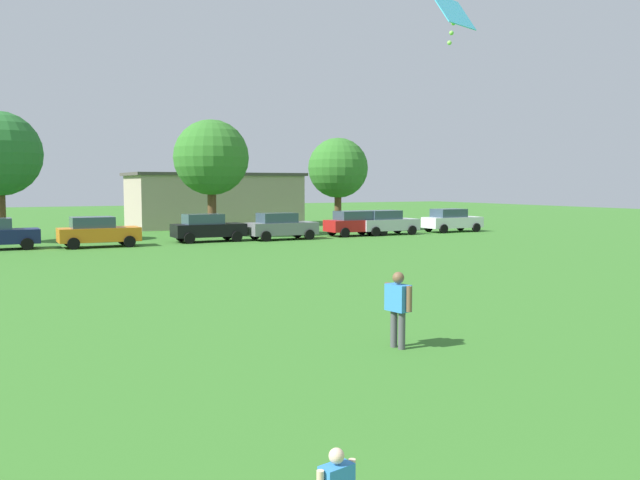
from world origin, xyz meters
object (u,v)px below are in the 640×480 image
Objects in this scene: kite at (453,14)px; tree_far_right at (338,168)px; adult_bystander at (398,303)px; parked_car_white_7 at (451,220)px; parked_car_black_3 at (207,228)px; parked_car_silver_6 at (386,222)px; tree_right at (211,158)px; parked_car_gray_4 at (281,226)px; parked_car_red_5 at (356,223)px; parked_car_orange_2 at (97,232)px.

kite is 0.18× the size of tree_far_right.
parked_car_white_7 reaches higher than adult_bystander.
adult_bystander is at bearing -99.37° from parked_car_black_3.
tree_right is at bearing 161.84° from parked_car_silver_6.
parked_car_gray_4 is at bearing -53.24° from tree_right.
kite is 27.99m from parked_car_black_3.
parked_car_gray_4 is 0.56× the size of tree_right.
parked_car_red_5 is at bearing -21.57° from tree_right.
tree_right reaches higher than adult_bystander.
parked_car_black_3 is (6.48, 0.64, 0.00)m from parked_car_orange_2.
tree_far_right is (6.87, 5.18, 3.77)m from parked_car_gray_4.
parked_car_white_7 is (21.21, 27.22, -6.40)m from kite.
tree_far_right is at bearing 65.79° from kite.
parked_car_silver_6 is 12.52m from tree_right.
parked_car_red_5 is (5.81, 0.64, 0.00)m from parked_car_gray_4.
parked_car_silver_6 and parked_car_white_7 have the same top height.
kite reaches higher than tree_far_right.
kite is at bearing -97.92° from tree_right.
kite is 0.29× the size of parked_car_silver_6.
parked_car_orange_2 is at bearing 97.89° from kite.
parked_car_gray_4 is at bearing -28.84° from adult_bystander.
adult_bystander is at bearing -118.36° from parked_car_red_5.
parked_car_red_5 and parked_car_white_7 have the same top height.
kite is at bearing -127.93° from parked_car_white_7.
kite reaches higher than parked_car_gray_4.
tree_right is 1.12× the size of tree_far_right.
parked_car_black_3 is 18.40m from parked_car_white_7.
tree_right reaches higher than parked_car_gray_4.
kite reaches higher than tree_right.
parked_car_red_5 is 0.56× the size of tree_right.
parked_car_red_5 is at bearing 6.24° from parked_car_gray_4.
parked_car_red_5 is at bearing -38.55° from adult_bystander.
parked_car_orange_2 is 9.95m from tree_right.
parked_car_gray_4 is (11.03, 0.02, 0.00)m from parked_car_orange_2.
parked_car_black_3 is 4.60m from parked_car_gray_4.
parked_car_orange_2 and parked_car_white_7 have the same top height.
parked_car_gray_4 is at bearing 74.45° from kite.
kite is at bearing -114.21° from tree_far_right.
tree_right is (7.93, 4.18, 4.32)m from parked_car_orange_2.
parked_car_silver_6 is at bearing -75.71° from tree_far_right.
tree_right is (-8.91, 3.52, 4.32)m from parked_car_red_5.
tree_right is at bearing 126.76° from parked_car_gray_4.
tree_right is (1.45, 3.53, 4.32)m from parked_car_black_3.
parked_car_white_7 is (18.40, 0.11, 0.00)m from parked_car_black_3.
adult_bystander is 28.51m from parked_car_gray_4.
parked_car_gray_4 and parked_car_red_5 have the same top height.
tree_far_right is at bearing 76.87° from parked_car_red_5.
parked_car_gray_4 is at bearing -7.82° from parked_car_black_3.
parked_car_black_3 is 1.00× the size of parked_car_gray_4.
parked_car_white_7 is 9.09m from tree_far_right.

